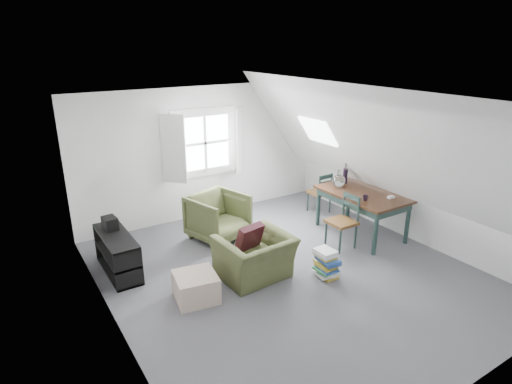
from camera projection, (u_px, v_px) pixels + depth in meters
floor at (289, 273)px, 6.37m from camera, size 5.50×5.50×0.00m
ceiling at (294, 104)px, 5.53m from camera, size 5.50×5.50×0.00m
wall_back at (204, 153)px, 8.14m from camera, size 5.00×0.00×5.00m
wall_front at (479, 284)px, 3.77m from camera, size 5.00×0.00×5.00m
wall_left at (109, 236)px, 4.69m from camera, size 0.00×5.50×5.50m
wall_right at (410, 167)px, 7.22m from camera, size 0.00×5.50×5.50m
slope_left at (186, 177)px, 4.99m from camera, size 3.19×5.50×4.48m
slope_right at (373, 144)px, 6.56m from camera, size 3.19×5.50×4.48m
dormer_window at (206, 143)px, 8.01m from camera, size 1.71×0.35×1.30m
skylight at (318, 131)px, 7.60m from camera, size 0.35×0.75×0.47m
armchair_near at (255, 277)px, 6.27m from camera, size 1.05×0.93×0.65m
armchair_far at (219, 238)px, 7.51m from camera, size 1.06×1.08×0.80m
throw_pillow at (249, 238)px, 6.20m from camera, size 0.45×0.32×0.43m
ottoman at (196, 287)px, 5.69m from camera, size 0.62×0.62×0.36m
dining_table at (362, 198)px, 7.45m from camera, size 0.94×1.56×0.78m
demijohn at (339, 180)px, 7.65m from camera, size 0.23×0.23×0.32m
vase_twigs at (345, 175)px, 7.85m from camera, size 0.09×0.10×0.69m
cup at (365, 201)px, 7.05m from camera, size 0.10×0.10×0.09m
paper_box at (391, 197)px, 7.15m from camera, size 0.12×0.08×0.04m
dining_chair_far at (320, 192)px, 8.49m from camera, size 0.39×0.39×0.83m
dining_chair_near at (343, 221)px, 7.04m from camera, size 0.42×0.42×0.90m
media_shelf at (118, 256)px, 6.31m from camera, size 0.39×1.17×0.60m
electronics_box at (110, 224)px, 6.40m from camera, size 0.20×0.27×0.20m
magazine_stack at (326, 264)px, 6.21m from camera, size 0.32×0.38×0.43m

